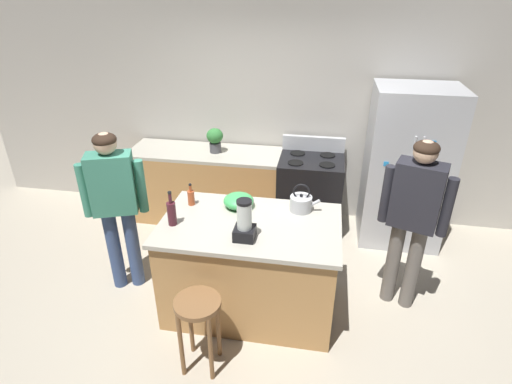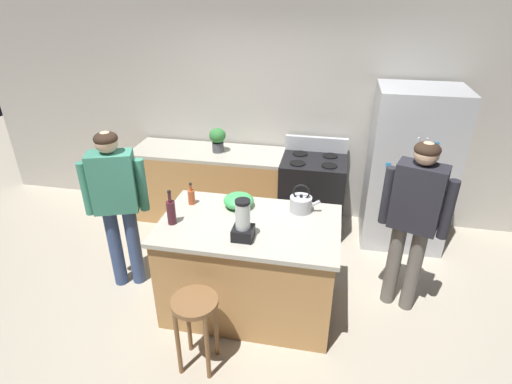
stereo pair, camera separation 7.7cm
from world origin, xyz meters
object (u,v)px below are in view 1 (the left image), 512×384
kitchen_island (250,266)px  person_by_island_left (115,199)px  person_by_sink_right (414,212)px  bar_stool (198,316)px  potted_plant (215,139)px  bottle_wine (172,213)px  bottle_cooking_sauce (191,197)px  tea_kettle (301,203)px  mixing_bowl (239,201)px  refrigerator (406,168)px  stove_range (310,193)px  blender_appliance (244,223)px

kitchen_island → person_by_island_left: person_by_island_left is taller
kitchen_island → person_by_sink_right: person_by_sink_right is taller
bar_stool → potted_plant: size_ratio=2.24×
potted_plant → bottle_wine: bottle_wine is taller
bottle_cooking_sauce → tea_kettle: size_ratio=0.78×
bottle_cooking_sauce → bottle_wine: bearing=-97.9°
person_by_island_left → bottle_cooking_sauce: bearing=10.2°
bottle_cooking_sauce → tea_kettle: bearing=3.7°
bottle_cooking_sauce → tea_kettle: 1.02m
person_by_sink_right → bar_stool: size_ratio=2.48×
bottle_wine → mixing_bowl: size_ratio=1.13×
kitchen_island → potted_plant: bearing=115.0°
tea_kettle → bottle_wine: bearing=-158.0°
kitchen_island → potted_plant: size_ratio=5.22×
refrigerator → bottle_cooking_sauce: refrigerator is taller
person_by_island_left → person_by_sink_right: (2.70, 0.20, 0.01)m
bottle_cooking_sauce → mixing_bowl: (0.44, 0.03, -0.02)m
refrigerator → bar_stool: 2.89m
potted_plant → tea_kettle: size_ratio=1.09×
kitchen_island → refrigerator: bearing=44.5°
kitchen_island → mixing_bowl: (-0.16, 0.26, 0.53)m
stove_range → person_by_island_left: person_by_island_left is taller
tea_kettle → bottle_cooking_sauce: bearing=-176.3°
refrigerator → potted_plant: (-2.25, 0.05, 0.19)m
person_by_island_left → mixing_bowl: person_by_island_left is taller
bottle_wine → blender_appliance: bearing=-9.1°
person_by_sink_right → bar_stool: bearing=-147.8°
bottle_cooking_sauce → person_by_island_left: bearing=-169.8°
potted_plant → bottle_wine: (0.07, -1.68, -0.06)m
potted_plant → blender_appliance: blender_appliance is taller
person_by_island_left → bottle_wine: (0.65, -0.24, 0.06)m
refrigerator → bottle_wine: 2.72m
blender_appliance → person_by_island_left: bearing=165.2°
bottle_cooking_sauce → bar_stool: bearing=-70.9°
mixing_bowl → bar_stool: bearing=-96.2°
bar_stool → potted_plant: (-0.46, 2.29, 0.59)m
bottle_cooking_sauce → refrigerator: bearing=30.8°
refrigerator → blender_appliance: bearing=-131.3°
stove_range → blender_appliance: blender_appliance is taller
blender_appliance → mixing_bowl: bearing=107.2°
person_by_island_left → bar_stool: (1.03, -0.84, -0.47)m
bar_stool → blender_appliance: blender_appliance is taller
kitchen_island → bottle_cooking_sauce: size_ratio=7.25×
stove_range → blender_appliance: (-0.46, -1.76, 0.60)m
person_by_island_left → potted_plant: 1.56m
bar_stool → potted_plant: potted_plant is taller
potted_plant → blender_appliance: 1.93m
person_by_sink_right → potted_plant: bearing=149.6°
kitchen_island → mixing_bowl: size_ratio=5.60×
bottle_cooking_sauce → mixing_bowl: bottle_cooking_sauce is taller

